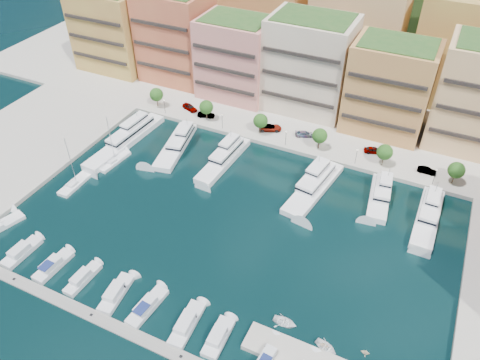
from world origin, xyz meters
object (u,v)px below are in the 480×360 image
Objects in this scene: tree_0 at (156,95)px; tender_2 at (326,347)px; car_5 at (427,171)px; lamppost_1 at (222,119)px; tree_1 at (206,107)px; cruiser_2 at (83,279)px; lamppost_0 at (164,104)px; cruiser_1 at (53,266)px; tender_0 at (285,322)px; car_4 at (374,150)px; cruiser_5 at (187,324)px; sailboat_2 at (114,161)px; car_0 at (190,107)px; lamppost_4 at (435,174)px; lamppost_2 at (286,136)px; yacht_4 at (315,185)px; tender_3 at (365,352)px; lamppost_3 at (357,154)px; tree_3 at (320,136)px; car_2 at (270,127)px; car_3 at (304,134)px; cruiser_0 at (22,252)px; cruiser_6 at (218,338)px; tender_1 at (324,345)px; yacht_5 at (380,195)px; yacht_0 at (128,138)px; yacht_2 at (225,157)px; tree_4 at (385,152)px; sailboat_0 at (0,226)px; tree_2 at (260,121)px; cruiser_3 at (116,293)px; car_1 at (206,115)px; sailboat_1 at (75,184)px; yacht_6 at (429,214)px; tree_5 at (456,170)px.

tender_2 is at bearing -38.04° from tree_0.
lamppost_1 is at bearing 93.52° from car_5.
tree_1 is at bearing 0.00° from tree_0.
tree_1 is 0.70× the size of cruiser_2.
cruiser_1 is (10.47, -55.81, -3.26)m from lamppost_0.
lamppost_0 is 1.01× the size of tender_0.
tender_2 is at bearing -48.19° from lamppost_1.
car_4 is (46.46, 62.19, 1.22)m from cruiser_1.
cruiser_5 is at bearing 0.02° from cruiser_1.
sailboat_2 reaches higher than car_0.
lamppost_2 is at bearing 180.00° from lamppost_4.
tender_3 is (20.52, -35.59, -0.70)m from yacht_4.
lamppost_2 and lamppost_3 have the same top height.
sailboat_2 is at bearing -149.21° from tree_3.
car_3 is (9.17, 1.20, -0.13)m from car_2.
tree_3 is 71.55m from cruiser_0.
lamppost_4 is 0.50× the size of cruiser_1.
cruiser_6 is 1.59× the size of car_0.
tender_3 is (6.38, 1.66, -0.01)m from tender_1.
lamppost_2 is 27.80m from yacht_5.
yacht_0 is 26.74m from yacht_2.
tree_4 is 52.22m from tender_2.
car_2 is at bearing 169.02° from lamppost_3.
lamppost_4 is at bearing 0.00° from lamppost_0.
tree_3 reaches higher than tender_0.
sailboat_0 and sailboat_2 have the same top height.
sailboat_0 is (-7.21, -52.25, -3.52)m from lamppost_0.
tree_2 reaches higher than cruiser_6.
tender_1 is (-0.07, -40.27, -0.81)m from yacht_5.
tree_3 reaches higher than lamppost_0.
cruiser_6 is (27.88, -55.78, -3.28)m from lamppost_1.
lamppost_4 is (12.00, -2.30, -0.92)m from tree_4.
cruiser_5 is at bearing 156.51° from car_3.
lamppost_1 is 55.89m from cruiser_2.
lamppost_0 is 61.31m from cruiser_3.
cruiser_1 is 58.92m from car_1.
lamppost_2 is 31.05m from car_0.
tree_4 is 64.37m from yacht_0.
car_2 is (32.26, 39.39, 1.52)m from sailboat_1.
tree_0 is 0.61× the size of cruiser_5.
sailboat_1 reaches higher than lamppost_4.
lamppost_4 is 83.13m from cruiser_1.
tree_5 is at bearing 76.29° from yacht_6.
cruiser_2 is at bearing -90.43° from lamppost_1.
cruiser_1 is 5.74× the size of tender_3.
sailboat_2 is 2.66× the size of car_0.
lamppost_2 reaches higher than cruiser_6.
yacht_2 is at bearing -158.70° from lamppost_3.
sailboat_1 is at bearing -120.46° from lamppost_1.
car_3 is (-33.72, 16.93, 0.50)m from yacht_6.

